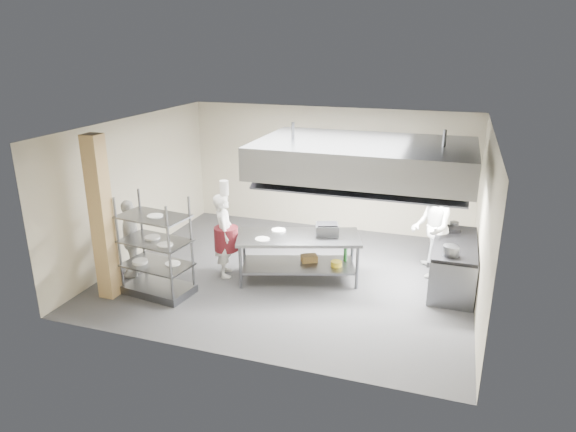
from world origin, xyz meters
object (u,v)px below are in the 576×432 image
(cooking_range, at_px, (453,265))
(chef_plating, at_px, (131,238))
(pass_rack, at_px, (155,246))
(stockpot, at_px, (450,251))
(chef_line, at_px, (431,228))
(chef_head, at_px, (225,235))
(island, at_px, (298,258))
(griddle, at_px, (327,230))

(cooking_range, xyz_separation_m, chef_plating, (-6.08, -1.50, 0.37))
(chef_plating, bearing_deg, pass_rack, 35.54)
(pass_rack, relative_size, stockpot, 7.22)
(chef_line, height_order, chef_plating, chef_line)
(cooking_range, height_order, chef_line, chef_line)
(chef_head, bearing_deg, stockpot, -111.22)
(cooking_range, bearing_deg, island, -167.35)
(cooking_range, bearing_deg, griddle, -169.97)
(pass_rack, xyz_separation_m, cooking_range, (5.18, 2.03, -0.51))
(island, height_order, chef_plating, chef_plating)
(island, bearing_deg, stockpot, -19.05)
(griddle, bearing_deg, island, -174.00)
(pass_rack, relative_size, cooking_range, 0.93)
(pass_rack, xyz_separation_m, stockpot, (5.09, 1.34, 0.06))
(chef_line, distance_m, chef_plating, 5.92)
(cooking_range, height_order, griddle, griddle)
(chef_line, height_order, griddle, chef_line)
(griddle, relative_size, stockpot, 1.67)
(chef_plating, bearing_deg, cooking_range, 79.89)
(chef_plating, bearing_deg, griddle, 82.28)
(island, height_order, griddle, griddle)
(island, xyz_separation_m, chef_line, (2.40, 1.07, 0.52))
(chef_line, bearing_deg, chef_plating, -78.84)
(stockpot, bearing_deg, cooking_range, 83.16)
(cooking_range, xyz_separation_m, chef_head, (-4.33, -0.91, 0.43))
(stockpot, bearing_deg, island, 179.06)
(chef_plating, distance_m, stockpot, 6.05)
(chef_head, bearing_deg, chef_plating, 84.50)
(griddle, xyz_separation_m, stockpot, (2.30, -0.27, -0.03))
(island, xyz_separation_m, chef_plating, (-3.20, -0.85, 0.33))
(pass_rack, distance_m, chef_line, 5.30)
(pass_rack, height_order, cooking_range, pass_rack)
(chef_line, relative_size, griddle, 4.51)
(cooking_range, height_order, chef_head, chef_head)
(island, relative_size, chef_head, 1.39)
(cooking_range, bearing_deg, chef_head, -168.13)
(island, xyz_separation_m, griddle, (0.50, 0.23, 0.56))
(chef_head, xyz_separation_m, chef_plating, (-1.75, -0.59, -0.06))
(chef_head, relative_size, chef_line, 0.87)
(island, distance_m, chef_plating, 3.33)
(chef_head, xyz_separation_m, chef_line, (3.85, 1.33, 0.13))
(cooking_range, distance_m, stockpot, 0.90)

